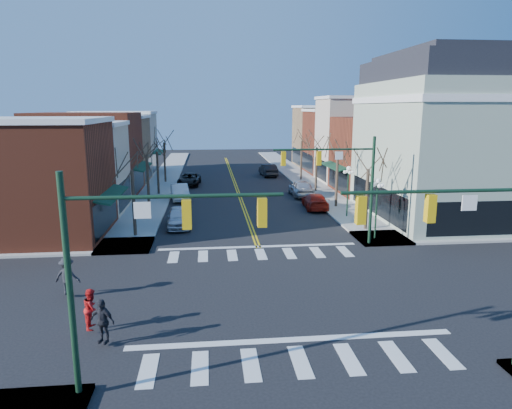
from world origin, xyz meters
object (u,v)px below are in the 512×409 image
object	(u,v)px
pedestrian_dark_a	(102,321)
car_right_near	(315,201)
victorian_corner	(452,137)
car_right_mid	(301,188)
lamppost_midblock	(348,183)
car_right_far	(268,170)
lamppost_corner	(377,198)
pedestrian_dark_b	(67,276)
car_left_near	(179,217)
car_left_mid	(180,192)
pedestrian_red_b	(92,308)
car_left_far	(189,179)

from	to	relation	value
pedestrian_dark_a	car_right_near	bearing A→B (deg)	84.04
victorian_corner	car_right_mid	world-z (taller)	victorian_corner
lamppost_midblock	car_right_far	distance (m)	24.63
lamppost_corner	pedestrian_dark_b	bearing A→B (deg)	-156.58
victorian_corner	car_left_near	bearing A→B (deg)	-177.56
car_right_near	car_left_mid	bearing A→B (deg)	-19.99
car_right_near	car_left_near	bearing A→B (deg)	27.20
car_left_mid	car_right_mid	distance (m)	12.37
car_left_near	car_right_mid	bearing A→B (deg)	40.44
lamppost_midblock	car_left_mid	xyz separation A→B (m)	(-14.24, 9.19, -2.20)
car_right_far	pedestrian_dark_a	world-z (taller)	pedestrian_dark_a
lamppost_midblock	car_right_mid	size ratio (longest dim) A/B	0.86
car_right_near	pedestrian_dark_b	bearing A→B (deg)	51.43
lamppost_corner	pedestrian_red_b	world-z (taller)	lamppost_corner
pedestrian_red_b	lamppost_midblock	bearing A→B (deg)	-44.71
car_right_near	car_right_mid	bearing A→B (deg)	-85.78
lamppost_midblock	car_right_mid	bearing A→B (deg)	100.84
car_right_near	lamppost_corner	bearing A→B (deg)	103.40
car_left_mid	car_right_far	distance (m)	18.58
car_left_mid	car_right_far	bearing A→B (deg)	46.58
pedestrian_red_b	pedestrian_dark_a	size ratio (longest dim) A/B	0.96
car_left_near	car_right_mid	distance (m)	16.32
victorian_corner	pedestrian_dark_a	world-z (taller)	victorian_corner
lamppost_midblock	car_left_far	xyz separation A→B (m)	(-13.62, 17.77, -2.25)
lamppost_corner	pedestrian_dark_b	distance (m)	19.92
car_left_near	pedestrian_dark_a	bearing A→B (deg)	-98.79
victorian_corner	car_right_near	size ratio (longest dim) A/B	2.98
lamppost_corner	car_left_mid	world-z (taller)	lamppost_corner
car_left_mid	car_right_mid	xyz separation A→B (m)	(12.36, 0.60, 0.10)
car_right_near	car_right_far	world-z (taller)	car_right_far
car_left_near	car_right_near	distance (m)	13.01
victorian_corner	pedestrian_dark_a	xyz separation A→B (m)	(-23.80, -18.78, -5.63)
lamppost_corner	pedestrian_dark_b	size ratio (longest dim) A/B	2.32
lamppost_corner	car_right_near	bearing A→B (deg)	99.92
car_left_far	car_right_near	xyz separation A→B (m)	(11.82, -13.98, -0.02)
car_left_near	pedestrian_dark_b	world-z (taller)	pedestrian_dark_b
car_left_near	pedestrian_red_b	world-z (taller)	pedestrian_red_b
lamppost_midblock	car_left_near	world-z (taller)	lamppost_midblock
car_left_near	pedestrian_dark_b	size ratio (longest dim) A/B	2.41
victorian_corner	pedestrian_dark_b	world-z (taller)	victorian_corner
lamppost_corner	car_right_mid	distance (m)	16.54
car_left_near	car_right_near	world-z (taller)	car_left_near
pedestrian_dark_a	pedestrian_dark_b	xyz separation A→B (m)	(-2.70, 4.90, 0.06)
car_left_mid	victorian_corner	bearing A→B (deg)	-31.03
victorian_corner	car_right_near	distance (m)	12.49
lamppost_corner	car_right_near	distance (m)	10.69
pedestrian_red_b	pedestrian_dark_b	xyz separation A→B (m)	(-2.01, 3.64, 0.09)
lamppost_midblock	pedestrian_red_b	size ratio (longest dim) A/B	2.58
car_right_far	car_left_far	bearing A→B (deg)	27.69
car_right_mid	pedestrian_dark_a	world-z (taller)	pedestrian_dark_a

